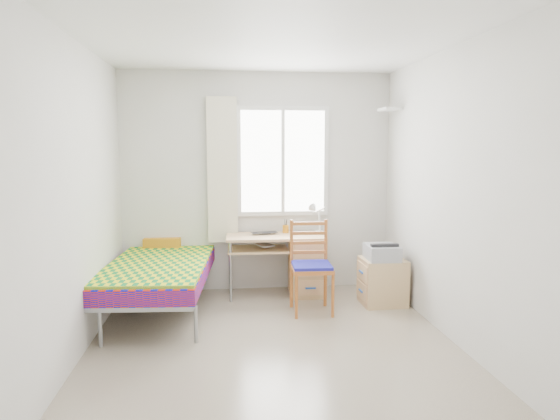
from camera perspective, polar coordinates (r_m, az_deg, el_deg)
The scene contains 17 objects.
floor at distance 4.56m, azimuth -0.85°, elevation -14.96°, with size 3.50×3.50×0.00m, color #BCAD93.
ceiling at distance 4.32m, azimuth -0.92°, elevation 18.94°, with size 3.50×3.50×0.00m, color white.
wall_back at distance 5.99m, azimuth -2.56°, elevation 3.16°, with size 3.20×3.20×0.00m, color silver.
wall_left at distance 4.39m, azimuth -22.16°, elevation 1.15°, with size 3.50×3.50×0.00m, color silver.
wall_right at distance 4.68m, azimuth 18.99°, elevation 1.64°, with size 3.50×3.50×0.00m, color silver.
window at distance 5.98m, azimuth 0.32°, elevation 5.56°, with size 1.10×0.04×1.30m.
curtain at distance 5.89m, azimuth -6.61°, elevation 4.52°, with size 0.35×0.05×1.70m, color beige.
floating_shelf at distance 5.94m, azimuth 12.43°, elevation 11.18°, with size 0.20×0.32×0.03m, color white.
bed at distance 5.52m, azimuth -13.38°, elevation -6.30°, with size 1.16×2.22×0.93m.
desk at distance 5.88m, azimuth 2.39°, elevation -5.93°, with size 1.15×0.55×0.71m.
chair at distance 5.26m, azimuth 3.62°, elevation -5.80°, with size 0.43×0.43×0.96m.
cabinet at distance 5.65m, azimuth 11.62°, elevation -8.00°, with size 0.48×0.42×0.51m.
printer at distance 5.55m, azimuth 11.57°, elevation -4.70°, with size 0.34×0.39×0.17m.
laptop at distance 5.80m, azimuth -1.69°, elevation -2.74°, with size 0.31×0.20×0.02m, color black.
pen_cup at distance 5.93m, azimuth 0.64°, elevation -2.18°, with size 0.07×0.07×0.09m, color orange.
task_lamp at distance 5.77m, azimuth 4.16°, elevation -0.58°, with size 0.22×0.31×0.37m.
book at distance 5.77m, azimuth -2.50°, elevation -4.10°, with size 0.17×0.23×0.02m, color gray.
Camera 1 is at (-0.42, -4.21, 1.73)m, focal length 32.00 mm.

